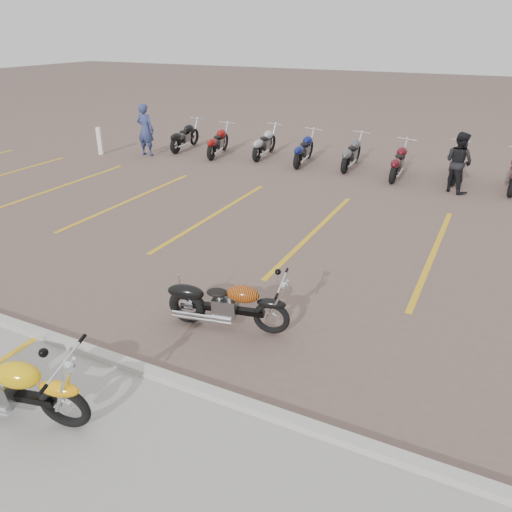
# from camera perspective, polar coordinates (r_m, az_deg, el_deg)

# --- Properties ---
(ground) EXTENTS (100.00, 100.00, 0.00)m
(ground) POSITION_cam_1_polar(r_m,az_deg,el_deg) (8.51, -2.82, -6.34)
(ground) COLOR brown
(ground) RESTS_ON ground
(curb) EXTENTS (60.00, 0.18, 0.12)m
(curb) POSITION_cam_1_polar(r_m,az_deg,el_deg) (7.11, -10.87, -13.31)
(curb) COLOR #ADAAA3
(curb) RESTS_ON ground
(parking_stripes) EXTENTS (38.00, 5.50, 0.01)m
(parking_stripes) POSITION_cam_1_polar(r_m,az_deg,el_deg) (11.79, 6.64, 2.75)
(parking_stripes) COLOR gold
(parking_stripes) RESTS_ON ground
(yellow_cruiser) EXTENTS (2.20, 0.65, 0.92)m
(yellow_cruiser) POSITION_cam_1_polar(r_m,az_deg,el_deg) (6.91, -26.91, -13.10)
(yellow_cruiser) COLOR black
(yellow_cruiser) RESTS_ON ground
(flame_cruiser) EXTENTS (1.97, 0.52, 0.82)m
(flame_cruiser) POSITION_cam_1_polar(r_m,az_deg,el_deg) (7.89, -3.50, -5.62)
(flame_cruiser) COLOR black
(flame_cruiser) RESTS_ON ground
(person_a) EXTENTS (0.69, 0.47, 1.88)m
(person_a) POSITION_cam_1_polar(r_m,az_deg,el_deg) (19.29, -12.53, 13.90)
(person_a) COLOR navy
(person_a) RESTS_ON ground
(person_b) EXTENTS (1.06, 1.01, 1.73)m
(person_b) POSITION_cam_1_polar(r_m,az_deg,el_deg) (15.57, 22.14, 9.89)
(person_b) COLOR black
(person_b) RESTS_ON ground
(bollard) EXTENTS (0.20, 0.20, 1.00)m
(bollard) POSITION_cam_1_polar(r_m,az_deg,el_deg) (19.95, -17.44, 12.43)
(bollard) COLOR white
(bollard) RESTS_ON ground
(bg_bike_row) EXTENTS (22.33, 2.06, 1.10)m
(bg_bike_row) POSITION_cam_1_polar(r_m,az_deg,el_deg) (16.64, 24.51, 9.23)
(bg_bike_row) COLOR black
(bg_bike_row) RESTS_ON ground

